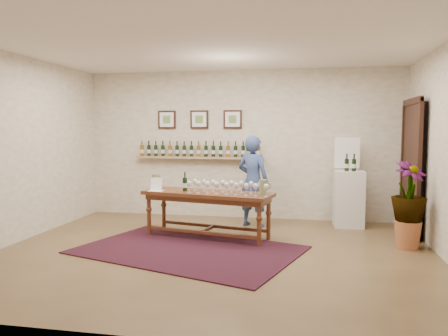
% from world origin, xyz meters
% --- Properties ---
extents(ground, '(6.00, 6.00, 0.00)m').
position_xyz_m(ground, '(0.00, 0.00, 0.00)').
color(ground, brown).
rests_on(ground, ground).
extents(room_shell, '(6.00, 6.00, 6.00)m').
position_xyz_m(room_shell, '(2.11, 1.86, 1.12)').
color(room_shell, white).
rests_on(room_shell, ground).
extents(rug, '(3.41, 2.78, 0.02)m').
position_xyz_m(rug, '(-0.37, 0.07, 0.01)').
color(rug, '#47100C').
rests_on(rug, ground).
extents(tasting_table, '(2.12, 1.05, 0.72)m').
position_xyz_m(tasting_table, '(-0.27, 0.83, 0.61)').
color(tasting_table, '#4D2513').
rests_on(tasting_table, ground).
extents(table_glasses, '(1.45, 0.55, 0.20)m').
position_xyz_m(table_glasses, '(0.02, 0.74, 0.82)').
color(table_glasses, silver).
rests_on(table_glasses, tasting_table).
extents(table_bottles, '(0.29, 0.20, 0.29)m').
position_xyz_m(table_bottles, '(-0.63, 0.91, 0.86)').
color(table_bottles, black).
rests_on(table_bottles, tasting_table).
extents(pitcher_left, '(0.19, 0.19, 0.24)m').
position_xyz_m(pitcher_left, '(-1.18, 1.04, 0.84)').
color(pitcher_left, olive).
rests_on(pitcher_left, tasting_table).
extents(pitcher_right, '(0.17, 0.17, 0.22)m').
position_xyz_m(pitcher_right, '(0.61, 0.71, 0.83)').
color(pitcher_right, olive).
rests_on(pitcher_right, tasting_table).
extents(menu_card, '(0.24, 0.18, 0.21)m').
position_xyz_m(menu_card, '(-1.09, 0.82, 0.82)').
color(menu_card, white).
rests_on(menu_card, tasting_table).
extents(display_pedestal, '(0.51, 0.51, 0.98)m').
position_xyz_m(display_pedestal, '(1.97, 2.06, 0.49)').
color(display_pedestal, silver).
rests_on(display_pedestal, ground).
extents(pedestal_bottles, '(0.27, 0.08, 0.27)m').
position_xyz_m(pedestal_bottles, '(1.98, 1.98, 1.11)').
color(pedestal_bottles, black).
rests_on(pedestal_bottles, display_pedestal).
extents(info_sign, '(0.44, 0.04, 0.60)m').
position_xyz_m(info_sign, '(1.94, 2.23, 1.28)').
color(info_sign, white).
rests_on(info_sign, display_pedestal).
extents(potted_plant, '(0.79, 0.79, 1.08)m').
position_xyz_m(potted_plant, '(2.67, 0.74, 0.63)').
color(potted_plant, '#A45D36').
rests_on(potted_plant, ground).
extents(person, '(0.68, 0.57, 1.58)m').
position_xyz_m(person, '(0.33, 1.76, 0.79)').
color(person, navy).
rests_on(person, ground).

